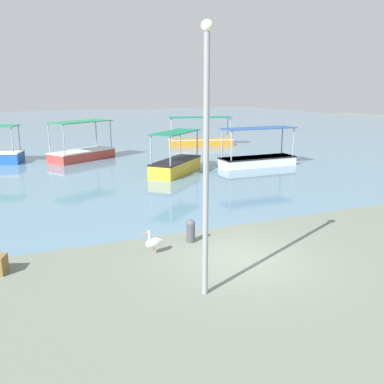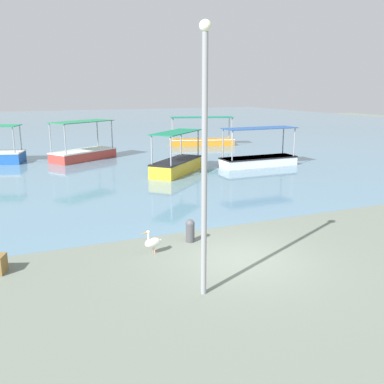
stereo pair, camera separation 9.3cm
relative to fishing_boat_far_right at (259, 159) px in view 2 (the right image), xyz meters
name	(u,v)px [view 2 (the right image)]	position (x,y,z in m)	size (l,w,h in m)	color
ground	(241,259)	(-9.00, -13.55, -0.50)	(120.00, 120.00, 0.00)	slate
harbor_water	(60,128)	(-9.00, 34.45, -0.50)	(110.00, 90.00, 0.00)	slate
fishing_boat_far_right	(259,159)	(0.00, 0.00, 0.00)	(5.25, 1.64, 2.56)	white
fishing_boat_outer	(83,152)	(-10.35, 7.27, 0.04)	(5.12, 4.12, 2.79)	#BB3D34
fishing_boat_center	(202,140)	(0.90, 11.18, -0.01)	(6.04, 3.20, 2.56)	orange
fishing_boat_near_right	(176,164)	(-5.96, -0.19, 0.07)	(4.32, 4.21, 2.55)	gold
pelican	(153,242)	(-11.35, -12.06, -0.13)	(0.80, 0.40, 0.80)	#E0997A
lamp_post	(204,151)	(-11.00, -15.17, 3.16)	(0.28, 0.28, 6.59)	gray
mooring_bollard	(190,230)	(-9.85, -11.56, -0.08)	(0.31, 0.31, 0.80)	#47474C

